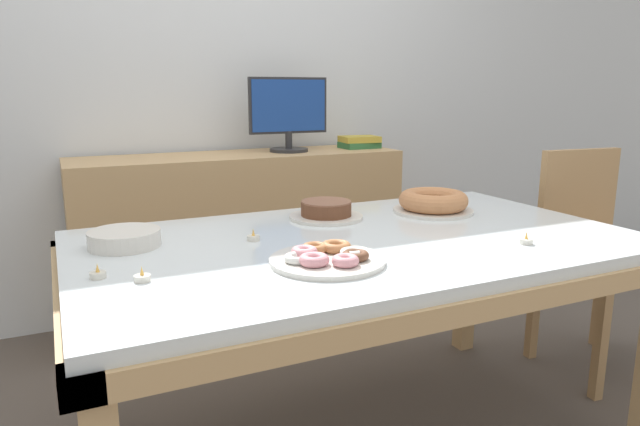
{
  "coord_description": "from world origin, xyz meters",
  "views": [
    {
      "loc": [
        -0.86,
        -1.52,
        1.19
      ],
      "look_at": [
        -0.08,
        0.13,
        0.8
      ],
      "focal_mm": 32.0,
      "sensor_mm": 36.0,
      "label": 1
    }
  ],
  "objects_px": {
    "computer_monitor": "(289,115)",
    "cake_chocolate_round": "(326,211)",
    "plate_stack": "(125,238)",
    "tealight_near_cakes": "(526,241)",
    "tealight_near_front": "(253,237)",
    "pastry_platter": "(327,258)",
    "book_stack": "(359,142)",
    "cake_golden_bundt": "(433,202)",
    "tealight_right_edge": "(142,277)",
    "tealight_centre": "(98,274)",
    "chair": "(593,249)"
  },
  "relations": [
    {
      "from": "chair",
      "to": "tealight_right_edge",
      "type": "xyz_separation_m",
      "value": [
        -1.9,
        -0.25,
        0.22
      ]
    },
    {
      "from": "cake_golden_bundt",
      "to": "tealight_centre",
      "type": "height_order",
      "value": "cake_golden_bundt"
    },
    {
      "from": "book_stack",
      "to": "tealight_right_edge",
      "type": "height_order",
      "value": "book_stack"
    },
    {
      "from": "pastry_platter",
      "to": "computer_monitor",
      "type": "bearing_deg",
      "value": 71.55
    },
    {
      "from": "computer_monitor",
      "to": "plate_stack",
      "type": "distance_m",
      "value": 1.43
    },
    {
      "from": "tealight_right_edge",
      "to": "book_stack",
      "type": "bearing_deg",
      "value": 45.08
    },
    {
      "from": "tealight_near_front",
      "to": "pastry_platter",
      "type": "bearing_deg",
      "value": -71.42
    },
    {
      "from": "cake_golden_bundt",
      "to": "tealight_near_cakes",
      "type": "height_order",
      "value": "cake_golden_bundt"
    },
    {
      "from": "computer_monitor",
      "to": "tealight_centre",
      "type": "height_order",
      "value": "computer_monitor"
    },
    {
      "from": "cake_chocolate_round",
      "to": "tealight_near_front",
      "type": "distance_m",
      "value": 0.38
    },
    {
      "from": "tealight_near_cakes",
      "to": "tealight_centre",
      "type": "bearing_deg",
      "value": 169.86
    },
    {
      "from": "chair",
      "to": "tealight_right_edge",
      "type": "height_order",
      "value": "chair"
    },
    {
      "from": "cake_chocolate_round",
      "to": "tealight_right_edge",
      "type": "bearing_deg",
      "value": -148.77
    },
    {
      "from": "cake_golden_bundt",
      "to": "plate_stack",
      "type": "height_order",
      "value": "cake_golden_bundt"
    },
    {
      "from": "chair",
      "to": "tealight_right_edge",
      "type": "relative_size",
      "value": 23.5
    },
    {
      "from": "cake_golden_bundt",
      "to": "tealight_centre",
      "type": "xyz_separation_m",
      "value": [
        -1.22,
        -0.28,
        -0.03
      ]
    },
    {
      "from": "plate_stack",
      "to": "tealight_right_edge",
      "type": "xyz_separation_m",
      "value": [
        -0.0,
        -0.35,
        -0.01
      ]
    },
    {
      "from": "cake_chocolate_round",
      "to": "tealight_right_edge",
      "type": "xyz_separation_m",
      "value": [
        -0.71,
        -0.43,
        -0.02
      ]
    },
    {
      "from": "plate_stack",
      "to": "tealight_near_front",
      "type": "relative_size",
      "value": 5.25
    },
    {
      "from": "computer_monitor",
      "to": "tealight_near_front",
      "type": "height_order",
      "value": "computer_monitor"
    },
    {
      "from": "tealight_centre",
      "to": "tealight_near_cakes",
      "type": "relative_size",
      "value": 1.0
    },
    {
      "from": "pastry_platter",
      "to": "tealight_near_cakes",
      "type": "distance_m",
      "value": 0.63
    },
    {
      "from": "book_stack",
      "to": "cake_golden_bundt",
      "type": "xyz_separation_m",
      "value": [
        -0.25,
        -1.02,
        -0.13
      ]
    },
    {
      "from": "tealight_centre",
      "to": "tealight_near_cakes",
      "type": "xyz_separation_m",
      "value": [
        1.2,
        -0.21,
        0.0
      ]
    },
    {
      "from": "cake_chocolate_round",
      "to": "tealight_near_front",
      "type": "height_order",
      "value": "cake_chocolate_round"
    },
    {
      "from": "computer_monitor",
      "to": "cake_golden_bundt",
      "type": "relative_size",
      "value": 1.41
    },
    {
      "from": "chair",
      "to": "tealight_near_front",
      "type": "height_order",
      "value": "chair"
    },
    {
      "from": "book_stack",
      "to": "plate_stack",
      "type": "distance_m",
      "value": 1.72
    },
    {
      "from": "computer_monitor",
      "to": "cake_chocolate_round",
      "type": "bearing_deg",
      "value": -104.42
    },
    {
      "from": "cake_chocolate_round",
      "to": "plate_stack",
      "type": "distance_m",
      "value": 0.71
    },
    {
      "from": "computer_monitor",
      "to": "plate_stack",
      "type": "relative_size",
      "value": 2.02
    },
    {
      "from": "chair",
      "to": "book_stack",
      "type": "distance_m",
      "value": 1.3
    },
    {
      "from": "plate_stack",
      "to": "cake_golden_bundt",
      "type": "bearing_deg",
      "value": 0.29
    },
    {
      "from": "tealight_right_edge",
      "to": "tealight_centre",
      "type": "distance_m",
      "value": 0.12
    },
    {
      "from": "computer_monitor",
      "to": "tealight_right_edge",
      "type": "bearing_deg",
      "value": -124.68
    },
    {
      "from": "book_stack",
      "to": "tealight_right_edge",
      "type": "relative_size",
      "value": 5.38
    },
    {
      "from": "chair",
      "to": "tealight_centre",
      "type": "relative_size",
      "value": 23.5
    },
    {
      "from": "book_stack",
      "to": "tealight_near_front",
      "type": "relative_size",
      "value": 5.38
    },
    {
      "from": "cake_chocolate_round",
      "to": "tealight_near_front",
      "type": "relative_size",
      "value": 6.65
    },
    {
      "from": "tealight_centre",
      "to": "tealight_right_edge",
      "type": "bearing_deg",
      "value": -36.9
    },
    {
      "from": "computer_monitor",
      "to": "tealight_near_cakes",
      "type": "distance_m",
      "value": 1.55
    },
    {
      "from": "cake_chocolate_round",
      "to": "cake_golden_bundt",
      "type": "distance_m",
      "value": 0.42
    },
    {
      "from": "tealight_centre",
      "to": "cake_chocolate_round",
      "type": "bearing_deg",
      "value": 23.96
    },
    {
      "from": "cake_chocolate_round",
      "to": "tealight_centre",
      "type": "distance_m",
      "value": 0.88
    },
    {
      "from": "book_stack",
      "to": "cake_chocolate_round",
      "type": "height_order",
      "value": "book_stack"
    },
    {
      "from": "tealight_near_cakes",
      "to": "cake_chocolate_round",
      "type": "bearing_deg",
      "value": 124.67
    },
    {
      "from": "chair",
      "to": "plate_stack",
      "type": "distance_m",
      "value": 1.91
    },
    {
      "from": "tealight_right_edge",
      "to": "tealight_near_cakes",
      "type": "bearing_deg",
      "value": -7.36
    },
    {
      "from": "tealight_near_cakes",
      "to": "book_stack",
      "type": "bearing_deg",
      "value": 79.98
    },
    {
      "from": "cake_golden_bundt",
      "to": "tealight_right_edge",
      "type": "bearing_deg",
      "value": -162.58
    }
  ]
}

